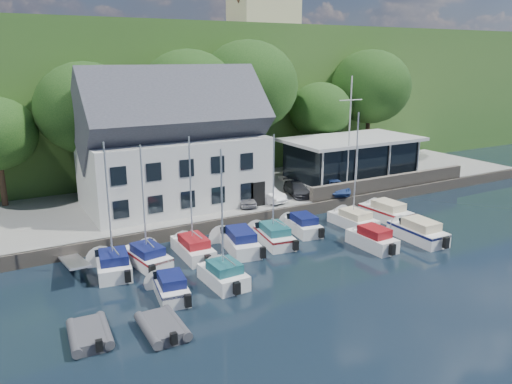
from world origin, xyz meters
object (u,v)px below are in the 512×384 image
car_silver (246,198)px  boat_r1_5 (302,223)px  club_pavilion (351,159)px  boat_r2_0 (171,285)px  boat_r1_3 (239,239)px  boat_r1_6 (355,175)px  boat_r1_4 (273,184)px  boat_r2_4 (418,230)px  boat_r2_3 (372,237)px  dinghy_0 (89,333)px  boat_r1_1 (143,200)px  flagpole (349,135)px  car_dgrey (297,189)px  dinghy_1 (162,325)px  boat_r1_0 (108,204)px  boat_r1_7 (386,210)px  harbor_building (174,151)px  car_blue (335,186)px  boat_r1_2 (191,193)px  boat_r2_1 (222,212)px  car_white (266,193)px

car_silver → boat_r1_5: size_ratio=0.63×
club_pavilion → boat_r2_0: club_pavilion is taller
boat_r1_3 → boat_r1_6: bearing=9.8°
boat_r1_4 → boat_r1_5: (3.02, 0.78, -3.55)m
boat_r1_3 → boat_r2_4: bearing=-11.1°
boat_r1_3 → boat_r2_3: bearing=-17.1°
car_silver → boat_r2_3: car_silver is taller
car_silver → dinghy_0: (-15.10, -12.73, -1.20)m
boat_r1_1 → car_silver: bearing=19.8°
boat_r2_3 → boat_r2_4: size_ratio=0.83×
boat_r1_5 → dinghy_0: 18.45m
car_silver → flagpole: (9.87, -0.72, 4.49)m
boat_r1_3 → boat_r1_6: size_ratio=0.79×
club_pavilion → car_dgrey: 8.31m
dinghy_1 → boat_r1_0: bearing=93.0°
boat_r1_0 → flagpole: bearing=22.4°
boat_r1_7 → car_silver: bearing=142.9°
car_silver → boat_r1_1: boat_r1_1 is taller
harbor_building → boat_r1_0: (-7.43, -9.08, -0.95)m
boat_r1_5 → boat_r2_4: size_ratio=0.84×
car_blue → boat_r2_4: bearing=-72.7°
boat_r1_2 → boat_r1_6: boat_r1_2 is taller
boat_r1_5 → boat_r1_7: size_ratio=0.85×
boat_r1_3 → boat_r2_3: (8.10, -4.14, 0.01)m
car_dgrey → car_blue: 3.44m
car_silver → car_dgrey: (5.29, 0.42, -0.01)m
car_dgrey → dinghy_0: (-20.39, -13.15, -1.19)m
boat_r2_1 → dinghy_1: bearing=-147.5°
boat_r1_3 → boat_r2_1: boat_r2_1 is taller
flagpole → boat_r1_3: size_ratio=1.56×
club_pavilion → boat_r1_2: 21.90m
boat_r1_2 → boat_r1_4: bearing=-3.4°
dinghy_1 → boat_r2_3: bearing=12.4°
boat_r1_6 → boat_r2_0: (-16.34, -4.24, -3.43)m
car_blue → boat_r1_4: (-9.71, -5.46, 2.63)m
boat_r1_5 → boat_r2_4: bearing=-33.2°
boat_r2_1 → boat_r1_4: bearing=33.8°
car_dgrey → flagpole: bearing=-0.0°
harbor_building → flagpole: 15.25m
boat_r1_5 → boat_r2_1: bearing=-142.9°
flagpole → boat_r1_1: (-19.99, -4.91, -1.82)m
car_white → boat_r1_7: car_white is taller
boat_r1_2 → boat_r1_7: boat_r1_2 is taller
harbor_building → boat_r1_5: size_ratio=2.69×
boat_r1_2 → boat_r2_3: (11.28, -4.66, -3.55)m
harbor_building → car_dgrey: harbor_building is taller
car_silver → boat_r1_6: size_ratio=0.41×
car_silver → boat_r1_3: bearing=-102.7°
car_silver → boat_r1_1: size_ratio=0.40×
car_blue → boat_r1_2: bearing=-142.5°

